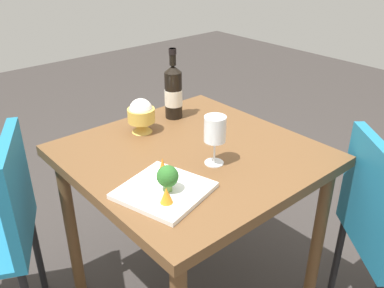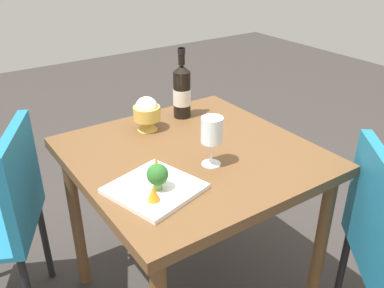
# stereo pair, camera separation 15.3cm
# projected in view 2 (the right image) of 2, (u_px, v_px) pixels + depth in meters

# --- Properties ---
(dining_table) EXTENTS (0.85, 0.85, 0.75)m
(dining_table) POSITION_uv_depth(u_px,v_px,m) (192.00, 173.00, 1.59)
(dining_table) COLOR brown
(dining_table) RESTS_ON ground_plane
(chair_by_wall) EXTENTS (0.54, 0.54, 0.85)m
(chair_by_wall) POSITION_uv_depth(u_px,v_px,m) (6.00, 208.00, 1.59)
(chair_by_wall) COLOR teal
(chair_by_wall) RESTS_ON ground_plane
(wine_bottle) EXTENTS (0.08, 0.08, 0.30)m
(wine_bottle) POSITION_uv_depth(u_px,v_px,m) (182.00, 91.00, 1.78)
(wine_bottle) COLOR black
(wine_bottle) RESTS_ON dining_table
(wine_glass) EXTENTS (0.08, 0.08, 0.18)m
(wine_glass) POSITION_uv_depth(u_px,v_px,m) (211.00, 132.00, 1.40)
(wine_glass) COLOR white
(wine_glass) RESTS_ON dining_table
(rice_bowl) EXTENTS (0.11, 0.11, 0.14)m
(rice_bowl) POSITION_uv_depth(u_px,v_px,m) (147.00, 113.00, 1.68)
(rice_bowl) COLOR gold
(rice_bowl) RESTS_ON dining_table
(serving_plate) EXTENTS (0.31, 0.31, 0.02)m
(serving_plate) POSITION_uv_depth(u_px,v_px,m) (155.00, 188.00, 1.31)
(serving_plate) COLOR white
(serving_plate) RESTS_ON dining_table
(broccoli_floret) EXTENTS (0.07, 0.07, 0.09)m
(broccoli_floret) POSITION_uv_depth(u_px,v_px,m) (157.00, 175.00, 1.27)
(broccoli_floret) COLOR #729E4C
(broccoli_floret) RESTS_ON serving_plate
(carrot_garnish_left) EXTENTS (0.04, 0.04, 0.05)m
(carrot_garnish_left) POSITION_uv_depth(u_px,v_px,m) (153.00, 193.00, 1.22)
(carrot_garnish_left) COLOR orange
(carrot_garnish_left) RESTS_ON serving_plate
(carrot_garnish_right) EXTENTS (0.03, 0.03, 0.06)m
(carrot_garnish_right) POSITION_uv_depth(u_px,v_px,m) (156.00, 165.00, 1.36)
(carrot_garnish_right) COLOR orange
(carrot_garnish_right) RESTS_ON serving_plate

